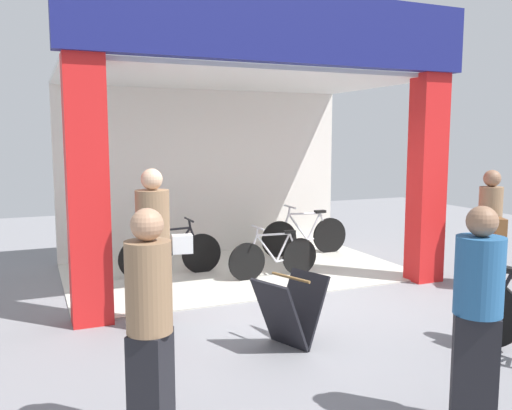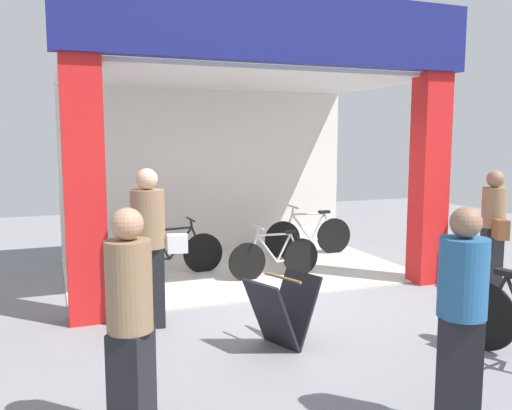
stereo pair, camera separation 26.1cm
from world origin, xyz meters
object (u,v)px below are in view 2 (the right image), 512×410
at_px(bicycle_inside_0, 275,257).
at_px(pedestrian_0, 130,323).
at_px(bicycle_inside_1, 172,253).
at_px(pedestrian_1, 461,318).
at_px(sandwich_board_sign, 282,311).
at_px(pedestrian_3, 493,228).
at_px(bicycle_inside_2, 309,236).
at_px(pedestrian_2, 149,245).

distance_m(bicycle_inside_0, pedestrian_0, 4.53).
distance_m(bicycle_inside_0, bicycle_inside_1, 1.57).
bearing_deg(pedestrian_1, sandwich_board_sign, 105.45).
height_order(sandwich_board_sign, pedestrian_3, pedestrian_3).
height_order(bicycle_inside_2, pedestrian_2, pedestrian_2).
bearing_deg(bicycle_inside_2, pedestrian_3, -62.05).
distance_m(sandwich_board_sign, pedestrian_3, 3.74).
bearing_deg(bicycle_inside_1, pedestrian_0, -105.74).
relative_size(bicycle_inside_1, pedestrian_1, 0.97).
height_order(sandwich_board_sign, pedestrian_2, pedestrian_2).
relative_size(sandwich_board_sign, pedestrian_1, 0.48).
height_order(sandwich_board_sign, pedestrian_0, pedestrian_0).
relative_size(bicycle_inside_1, sandwich_board_sign, 2.01).
distance_m(bicycle_inside_1, pedestrian_1, 5.19).
bearing_deg(pedestrian_0, pedestrian_2, 76.80).
height_order(pedestrian_0, pedestrian_2, pedestrian_2).
bearing_deg(bicycle_inside_0, sandwich_board_sign, -111.38).
relative_size(bicycle_inside_0, pedestrian_2, 0.82).
relative_size(bicycle_inside_0, pedestrian_3, 0.88).
bearing_deg(bicycle_inside_0, pedestrian_3, -30.85).
relative_size(bicycle_inside_1, bicycle_inside_2, 0.96).
bearing_deg(pedestrian_2, bicycle_inside_1, 71.61).
xyz_separation_m(bicycle_inside_1, pedestrian_3, (4.04, -2.26, 0.51)).
bearing_deg(bicycle_inside_1, sandwich_board_sign, -82.09).
distance_m(bicycle_inside_2, pedestrian_3, 3.17).
height_order(bicycle_inside_2, pedestrian_3, pedestrian_3).
relative_size(bicycle_inside_2, pedestrian_0, 1.01).
height_order(bicycle_inside_1, pedestrian_1, pedestrian_1).
height_order(bicycle_inside_0, bicycle_inside_1, bicycle_inside_1).
bearing_deg(pedestrian_1, bicycle_inside_0, 84.26).
height_order(bicycle_inside_2, pedestrian_0, pedestrian_0).
bearing_deg(bicycle_inside_2, pedestrian_0, -128.10).
bearing_deg(pedestrian_2, bicycle_inside_0, 33.80).
bearing_deg(bicycle_inside_1, bicycle_inside_2, 11.08).
bearing_deg(pedestrian_3, bicycle_inside_1, 150.79).
height_order(pedestrian_1, pedestrian_2, pedestrian_2).
relative_size(bicycle_inside_1, pedestrian_2, 0.89).
height_order(pedestrian_0, pedestrian_3, pedestrian_3).
relative_size(sandwich_board_sign, pedestrian_3, 0.48).
distance_m(bicycle_inside_1, pedestrian_0, 4.53).
height_order(bicycle_inside_0, sandwich_board_sign, bicycle_inside_0).
relative_size(sandwich_board_sign, pedestrian_0, 0.48).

